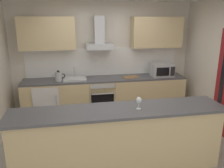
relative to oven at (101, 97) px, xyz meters
The scene contains 14 objects.
ground 1.51m from the oven, 85.31° to the right, with size 5.22×4.54×0.02m, color gray.
wall_back 0.94m from the oven, 73.96° to the left, with size 5.22×0.12×2.60m, color silver.
backsplash_tile 0.85m from the oven, 70.73° to the left, with size 3.59×0.02×0.66m, color white.
counter_back 0.12m from the oven, 12.69° to the left, with size 3.72×0.60×0.90m.
counter_island 2.04m from the oven, 90.33° to the right, with size 3.14×0.64×0.97m.
upper_cabinets 1.47m from the oven, 56.47° to the left, with size 3.67×0.32×0.70m.
oven is the anchor object (origin of this frame).
refrigerator 1.21m from the oven, behind, with size 0.58×0.60×0.85m.
microwave 1.58m from the oven, ahead, with size 0.50×0.38×0.30m.
sink 0.75m from the oven, behind, with size 0.50×0.40×0.26m.
kettle 1.08m from the oven, behind, with size 0.29×0.15×0.24m.
range_hood 1.33m from the oven, 90.00° to the left, with size 0.62×0.45×0.72m.
wine_glass 2.19m from the oven, 82.59° to the right, with size 0.08×0.08×0.18m.
chopping_board 0.83m from the oven, ahead, with size 0.34×0.22×0.02m, color #9E7247.
Camera 1 is at (-0.77, -3.59, 2.22)m, focal length 36.72 mm.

